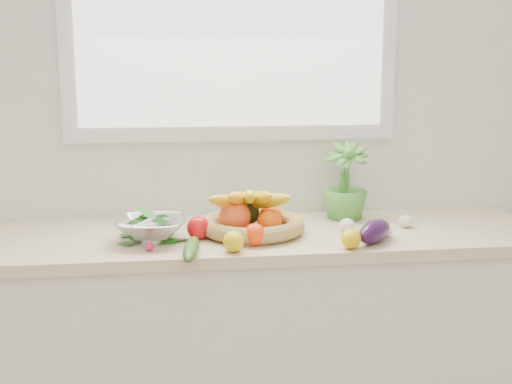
{
  "coord_description": "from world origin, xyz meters",
  "views": [
    {
      "loc": [
        -0.25,
        -0.28,
        1.48
      ],
      "look_at": [
        0.05,
        1.93,
        1.05
      ],
      "focal_mm": 45.0,
      "sensor_mm": 36.0,
      "label": 1
    }
  ],
  "objects": [
    {
      "name": "back_wall",
      "position": [
        0.0,
        2.25,
        1.35
      ],
      "size": [
        4.5,
        0.02,
        2.7
      ],
      "primitive_type": "cube",
      "color": "white",
      "rests_on": "ground"
    },
    {
      "name": "counter_cabinet",
      "position": [
        0.0,
        1.95,
        0.43
      ],
      "size": [
        2.2,
        0.58,
        0.86
      ],
      "primitive_type": "cube",
      "color": "silver",
      "rests_on": "ground"
    },
    {
      "name": "countertop",
      "position": [
        0.0,
        1.95,
        0.88
      ],
      "size": [
        2.24,
        0.62,
        0.04
      ],
      "primitive_type": "cube",
      "color": "beige",
      "rests_on": "counter_cabinet"
    },
    {
      "name": "orange_loose",
      "position": [
        0.02,
        1.77,
        0.94
      ],
      "size": [
        0.1,
        0.1,
        0.08
      ],
      "primitive_type": "sphere",
      "rotation": [
        0.0,
        0.0,
        -0.42
      ],
      "color": "#FF3C08",
      "rests_on": "countertop"
    },
    {
      "name": "lemon_a",
      "position": [
        -0.05,
        1.7,
        0.93
      ],
      "size": [
        0.07,
        0.09,
        0.07
      ],
      "primitive_type": "ellipsoid",
      "rotation": [
        0.0,
        0.0,
        -0.01
      ],
      "color": "yellow",
      "rests_on": "countertop"
    },
    {
      "name": "lemon_b",
      "position": [
        0.33,
        1.69,
        0.93
      ],
      "size": [
        0.09,
        0.1,
        0.07
      ],
      "primitive_type": "ellipsoid",
      "rotation": [
        0.0,
        0.0,
        -0.43
      ],
      "color": "yellow",
      "rests_on": "countertop"
    },
    {
      "name": "lemon_c",
      "position": [
        0.42,
        1.78,
        0.93
      ],
      "size": [
        0.09,
        0.09,
        0.06
      ],
      "primitive_type": "ellipsoid",
      "rotation": [
        0.0,
        0.0,
        0.58
      ],
      "color": "gold",
      "rests_on": "countertop"
    },
    {
      "name": "apple",
      "position": [
        -0.16,
        1.87,
        0.94
      ],
      "size": [
        0.09,
        0.09,
        0.08
      ],
      "primitive_type": "sphere",
      "rotation": [
        0.0,
        0.0,
        -0.11
      ],
      "color": "red",
      "rests_on": "countertop"
    },
    {
      "name": "ginger",
      "position": [
        0.01,
        1.78,
        0.92
      ],
      "size": [
        0.1,
        0.05,
        0.03
      ],
      "primitive_type": "cube",
      "rotation": [
        0.0,
        0.0,
        0.06
      ],
      "color": "tan",
      "rests_on": "countertop"
    },
    {
      "name": "garlic_a",
      "position": [
        0.61,
        1.94,
        0.92
      ],
      "size": [
        0.06,
        0.06,
        0.05
      ],
      "primitive_type": "ellipsoid",
      "rotation": [
        0.0,
        0.0,
        -0.13
      ],
      "color": "silver",
      "rests_on": "countertop"
    },
    {
      "name": "garlic_b",
      "position": [
        0.38,
        1.9,
        0.92
      ],
      "size": [
        0.07,
        0.07,
        0.05
      ],
      "primitive_type": "ellipsoid",
      "rotation": [
        0.0,
        0.0,
        -0.33
      ],
      "color": "white",
      "rests_on": "countertop"
    },
    {
      "name": "garlic_c",
      "position": [
        0.49,
        1.82,
        0.92
      ],
      "size": [
        0.06,
        0.06,
        0.04
      ],
      "primitive_type": "ellipsoid",
      "rotation": [
        0.0,
        0.0,
        -0.26
      ],
      "color": "silver",
      "rests_on": "countertop"
    },
    {
      "name": "eggplant",
      "position": [
        0.43,
        1.75,
        0.94
      ],
      "size": [
        0.19,
        0.2,
        0.08
      ],
      "primitive_type": "ellipsoid",
      "rotation": [
        0.0,
        0.0,
        -0.73
      ],
      "color": "#290E34",
      "rests_on": "countertop"
    },
    {
      "name": "cucumber",
      "position": [
        -0.19,
        1.67,
        0.92
      ],
      "size": [
        0.08,
        0.26,
        0.05
      ],
      "primitive_type": "ellipsoid",
      "rotation": [
        0.0,
        0.0,
        -0.13
      ],
      "color": "#235117",
      "rests_on": "countertop"
    },
    {
      "name": "radish",
      "position": [
        -0.32,
        1.75,
        0.92
      ],
      "size": [
        0.04,
        0.04,
        0.03
      ],
      "primitive_type": "sphere",
      "rotation": [
        0.0,
        0.0,
        -0.23
      ],
      "color": "#DB1B56",
      "rests_on": "countertop"
    },
    {
      "name": "potted_herb",
      "position": [
        0.42,
        2.11,
        1.05
      ],
      "size": [
        0.23,
        0.23,
        0.32
      ],
      "primitive_type": "imported",
      "rotation": [
        0.0,
        0.0,
        -0.38
      ],
      "color": "#4A9737",
      "rests_on": "countertop"
    },
    {
      "name": "fruit_basket",
      "position": [
        0.03,
        1.92,
        0.95
      ],
      "size": [
        0.41,
        0.41,
        0.19
      ],
      "color": "#A6844A",
      "rests_on": "countertop"
    },
    {
      "name": "colander_with_spinach",
      "position": [
        -0.32,
        1.86,
        0.96
      ],
      "size": [
        0.27,
        0.27,
        0.13
      ],
      "color": "white",
      "rests_on": "countertop"
    }
  ]
}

